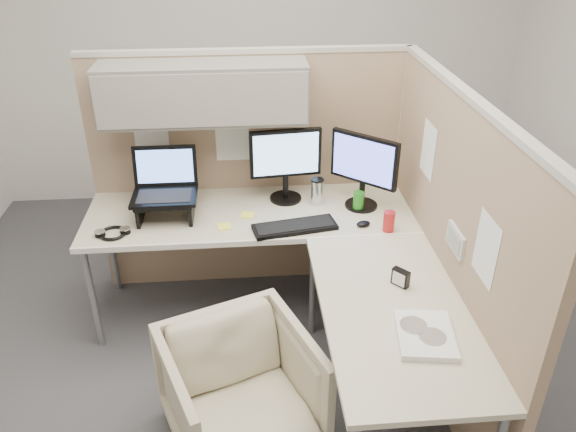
{
  "coord_description": "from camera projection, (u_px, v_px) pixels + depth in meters",
  "views": [
    {
      "loc": [
        -0.13,
        -2.47,
        2.38
      ],
      "look_at": [
        0.1,
        0.25,
        0.85
      ],
      "focal_mm": 35.0,
      "sensor_mm": 36.0,
      "label": 1
    }
  ],
  "objects": [
    {
      "name": "ground",
      "position": [
        275.0,
        362.0,
        3.32
      ],
      "size": [
        4.5,
        4.5,
        0.0
      ],
      "primitive_type": "plane",
      "color": "#3D3D42",
      "rests_on": "ground"
    },
    {
      "name": "partition_back",
      "position": [
        230.0,
        138.0,
        3.49
      ],
      "size": [
        2.0,
        0.36,
        1.63
      ],
      "color": "tan",
      "rests_on": "ground"
    },
    {
      "name": "partition_right",
      "position": [
        445.0,
        245.0,
        2.93
      ],
      "size": [
        0.07,
        2.03,
        1.63
      ],
      "color": "tan",
      "rests_on": "ground"
    },
    {
      "name": "desk",
      "position": [
        294.0,
        252.0,
        3.1
      ],
      "size": [
        2.0,
        1.98,
        0.73
      ],
      "color": "beige",
      "rests_on": "ground"
    },
    {
      "name": "office_chair",
      "position": [
        241.0,
        388.0,
        2.69
      ],
      "size": [
        0.85,
        0.83,
        0.69
      ],
      "primitive_type": "imported",
      "rotation": [
        0.0,
        0.0,
        0.37
      ],
      "color": "beige",
      "rests_on": "ground"
    },
    {
      "name": "monitor_left",
      "position": [
        286.0,
        159.0,
        3.43
      ],
      "size": [
        0.44,
        0.2,
        0.47
      ],
      "rotation": [
        0.0,
        0.0,
        0.11
      ],
      "color": "black",
      "rests_on": "desk"
    },
    {
      "name": "monitor_right",
      "position": [
        364.0,
        166.0,
        3.35
      ],
      "size": [
        0.35,
        0.32,
        0.47
      ],
      "rotation": [
        0.0,
        0.0,
        -0.73
      ],
      "color": "black",
      "rests_on": "desk"
    },
    {
      "name": "laptop_station",
      "position": [
        165.0,
        193.0,
        3.31
      ],
      "size": [
        0.38,
        0.32,
        0.39
      ],
      "color": "black",
      "rests_on": "desk"
    },
    {
      "name": "keyboard",
      "position": [
        295.0,
        227.0,
        3.24
      ],
      "size": [
        0.5,
        0.25,
        0.02
      ],
      "primitive_type": "cube",
      "rotation": [
        0.0,
        0.0,
        0.18
      ],
      "color": "black",
      "rests_on": "desk"
    },
    {
      "name": "mouse",
      "position": [
        363.0,
        224.0,
        3.26
      ],
      "size": [
        0.1,
        0.08,
        0.03
      ],
      "primitive_type": "ellipsoid",
      "rotation": [
        0.0,
        0.0,
        0.29
      ],
      "color": "black",
      "rests_on": "desk"
    },
    {
      "name": "travel_mug",
      "position": [
        317.0,
        191.0,
        3.47
      ],
      "size": [
        0.08,
        0.08,
        0.17
      ],
      "color": "silver",
      "rests_on": "desk"
    },
    {
      "name": "soda_can_green",
      "position": [
        389.0,
        221.0,
        3.2
      ],
      "size": [
        0.07,
        0.07,
        0.12
      ],
      "primitive_type": "cylinder",
      "color": "#B21E1E",
      "rests_on": "desk"
    },
    {
      "name": "soda_can_silver",
      "position": [
        358.0,
        201.0,
        3.41
      ],
      "size": [
        0.07,
        0.07,
        0.12
      ],
      "primitive_type": "cylinder",
      "color": "#268C1E",
      "rests_on": "desk"
    },
    {
      "name": "sticky_note_d",
      "position": [
        247.0,
        215.0,
        3.38
      ],
      "size": [
        0.09,
        0.09,
        0.01
      ],
      "primitive_type": "cube",
      "rotation": [
        0.0,
        0.0,
        -0.17
      ],
      "color": "#FEFD42",
      "rests_on": "desk"
    },
    {
      "name": "sticky_note_a",
      "position": [
        224.0,
        226.0,
        3.26
      ],
      "size": [
        0.09,
        0.09,
        0.01
      ],
      "primitive_type": "cube",
      "rotation": [
        0.0,
        0.0,
        0.17
      ],
      "color": "#FEFD42",
      "rests_on": "desk"
    },
    {
      "name": "headphones",
      "position": [
        113.0,
        233.0,
        3.18
      ],
      "size": [
        0.2,
        0.18,
        0.03
      ],
      "rotation": [
        0.0,
        0.0,
        0.16
      ],
      "color": "black",
      "rests_on": "desk"
    },
    {
      "name": "paper_stack",
      "position": [
        425.0,
        335.0,
        2.43
      ],
      "size": [
        0.28,
        0.34,
        0.03
      ],
      "rotation": [
        0.0,
        0.0,
        -0.15
      ],
      "color": "white",
      "rests_on": "desk"
    },
    {
      "name": "desk_clock",
      "position": [
        401.0,
        278.0,
        2.75
      ],
      "size": [
        0.08,
        0.09,
        0.09
      ],
      "rotation": [
        0.0,
        0.0,
        -0.85
      ],
      "color": "black",
      "rests_on": "desk"
    }
  ]
}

